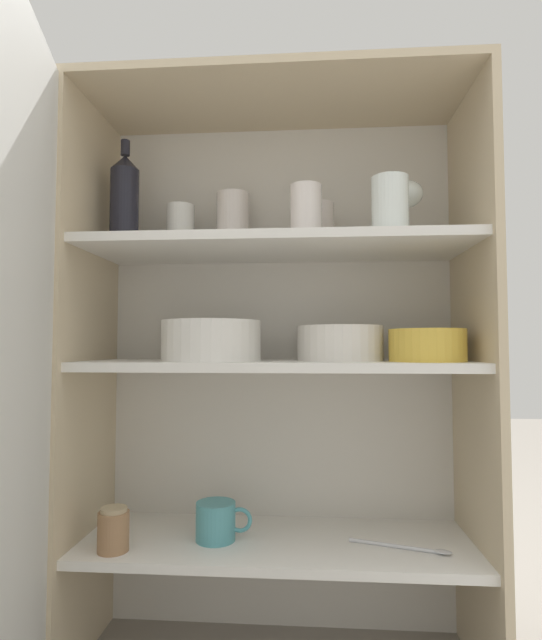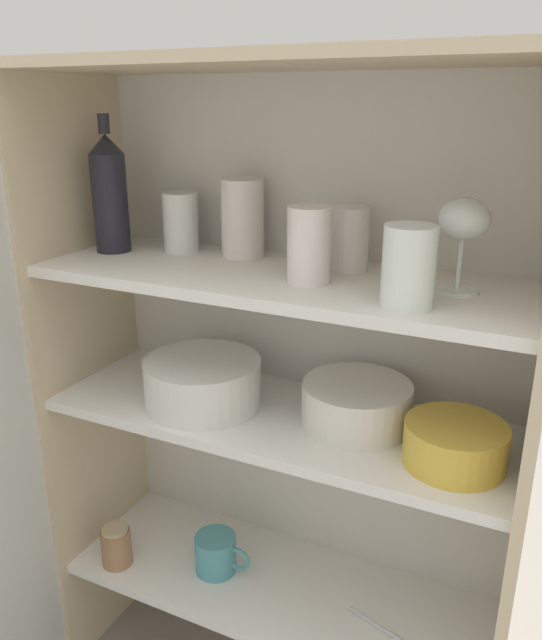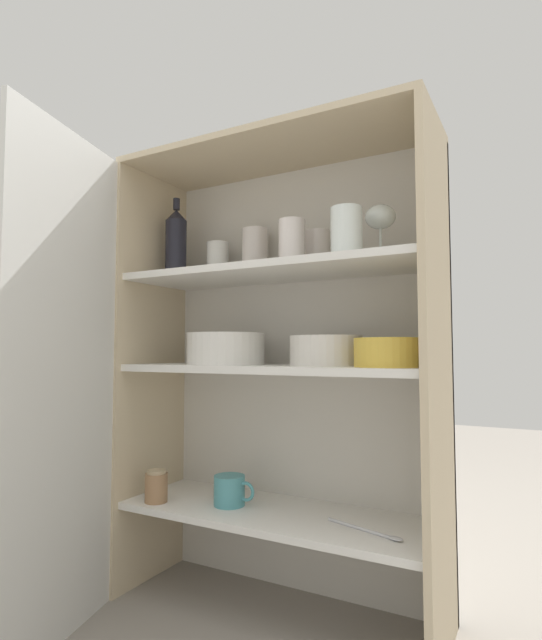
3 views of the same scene
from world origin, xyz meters
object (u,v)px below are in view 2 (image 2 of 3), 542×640
mixing_bowl_large (357,402)px  coffee_mug_primary (217,553)px  plate_stack_white (203,382)px  serving_bowl_small (455,443)px  wine_bottle (109,193)px  storage_jar (116,546)px

mixing_bowl_large → coffee_mug_primary: bearing=-171.2°
plate_stack_white → serving_bowl_small: 0.47m
plate_stack_white → wine_bottle: bearing=169.3°
mixing_bowl_large → coffee_mug_primary: mixing_bowl_large is taller
wine_bottle → storage_jar: (0.03, -0.11, -0.73)m
plate_stack_white → mixing_bowl_large: 0.29m
mixing_bowl_large → storage_jar: size_ratio=2.18×
serving_bowl_small → coffee_mug_primary: bearing=178.2°
serving_bowl_small → plate_stack_white: bearing=179.0°
wine_bottle → serving_bowl_small: wine_bottle is taller
wine_bottle → serving_bowl_small: (0.69, -0.05, -0.34)m
wine_bottle → serving_bowl_small: size_ratio=1.60×
coffee_mug_primary → storage_jar: bearing=-160.0°
plate_stack_white → storage_jar: 0.44m
mixing_bowl_large → serving_bowl_small: bearing=-17.3°
serving_bowl_small → coffee_mug_primary: 0.60m
plate_stack_white → mixing_bowl_large: bearing=9.5°
plate_stack_white → serving_bowl_small: size_ratio=1.37×
coffee_mug_primary → serving_bowl_small: bearing=-1.8°
wine_bottle → plate_stack_white: (0.22, -0.04, -0.34)m
storage_jar → serving_bowl_small: bearing=5.2°
serving_bowl_small → coffee_mug_primary: (-0.46, 0.01, -0.39)m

